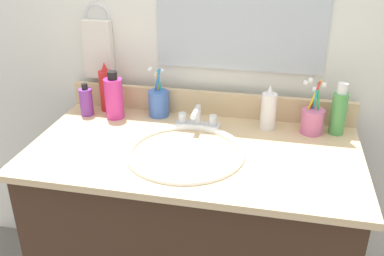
# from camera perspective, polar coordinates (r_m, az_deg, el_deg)

# --- Properties ---
(vanity_cabinet) EXTENTS (1.02, 0.53, 0.72)m
(vanity_cabinet) POSITION_cam_1_polar(r_m,az_deg,el_deg) (1.62, 0.20, -14.64)
(vanity_cabinet) COLOR #382316
(vanity_cabinet) RESTS_ON ground_plane
(countertop) EXTENTS (1.07, 0.57, 0.02)m
(countertop) POSITION_cam_1_polar(r_m,az_deg,el_deg) (1.40, 0.23, -3.01)
(countertop) COLOR #D1B284
(countertop) RESTS_ON vanity_cabinet
(backsplash) EXTENTS (1.07, 0.02, 0.09)m
(backsplash) POSITION_cam_1_polar(r_m,az_deg,el_deg) (1.62, 2.22, 3.31)
(backsplash) COLOR #D1B284
(backsplash) RESTS_ON countertop
(back_wall) EXTENTS (2.17, 0.04, 1.30)m
(back_wall) POSITION_cam_1_polar(r_m,az_deg,el_deg) (1.74, 2.49, -0.17)
(back_wall) COLOR silver
(back_wall) RESTS_ON ground_plane
(towel_ring) EXTENTS (0.10, 0.01, 0.10)m
(towel_ring) POSITION_cam_1_polar(r_m,az_deg,el_deg) (1.70, -12.38, 14.17)
(towel_ring) COLOR silver
(hand_towel) EXTENTS (0.11, 0.04, 0.22)m
(hand_towel) POSITION_cam_1_polar(r_m,az_deg,el_deg) (1.71, -12.24, 10.11)
(hand_towel) COLOR silver
(sink_basin) EXTENTS (0.38, 0.38, 0.11)m
(sink_basin) POSITION_cam_1_polar(r_m,az_deg,el_deg) (1.38, -0.91, -4.45)
(sink_basin) COLOR white
(sink_basin) RESTS_ON countertop
(faucet) EXTENTS (0.16, 0.10, 0.08)m
(faucet) POSITION_cam_1_polar(r_m,az_deg,el_deg) (1.52, 0.70, 1.04)
(faucet) COLOR silver
(faucet) RESTS_ON countertop
(bottle_spray_red) EXTENTS (0.05, 0.05, 0.19)m
(bottle_spray_red) POSITION_cam_1_polar(r_m,az_deg,el_deg) (1.68, -11.25, 5.01)
(bottle_spray_red) COLOR red
(bottle_spray_red) RESTS_ON countertop
(bottle_cream_purple) EXTENTS (0.05, 0.05, 0.12)m
(bottle_cream_purple) POSITION_cam_1_polar(r_m,az_deg,el_deg) (1.66, -13.79, 3.44)
(bottle_cream_purple) COLOR #7A3899
(bottle_cream_purple) RESTS_ON countertop
(bottle_lotion_white) EXTENTS (0.05, 0.05, 0.16)m
(bottle_lotion_white) POSITION_cam_1_polar(r_m,az_deg,el_deg) (1.52, 10.07, 2.31)
(bottle_lotion_white) COLOR white
(bottle_lotion_white) RESTS_ON countertop
(bottle_toner_green) EXTENTS (0.05, 0.05, 0.18)m
(bottle_toner_green) POSITION_cam_1_polar(r_m,az_deg,el_deg) (1.54, 18.81, 2.09)
(bottle_toner_green) COLOR #4C9E4C
(bottle_toner_green) RESTS_ON countertop
(bottle_soap_pink) EXTENTS (0.07, 0.07, 0.18)m
(bottle_soap_pink) POSITION_cam_1_polar(r_m,az_deg,el_deg) (1.61, -10.26, 4.01)
(bottle_soap_pink) COLOR #D8338C
(bottle_soap_pink) RESTS_ON countertop
(cup_blue_plastic) EXTENTS (0.08, 0.08, 0.19)m
(cup_blue_plastic) POSITION_cam_1_polar(r_m,az_deg,el_deg) (1.62, -4.43, 3.39)
(cup_blue_plastic) COLOR #3F66B7
(cup_blue_plastic) RESTS_ON countertop
(cup_pink) EXTENTS (0.08, 0.09, 0.19)m
(cup_pink) POSITION_cam_1_polar(r_m,az_deg,el_deg) (1.53, 15.60, 1.08)
(cup_pink) COLOR #D16693
(cup_pink) RESTS_ON countertop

